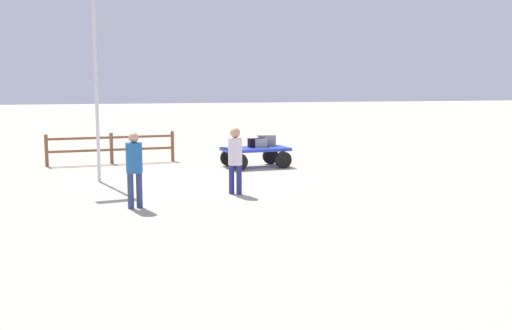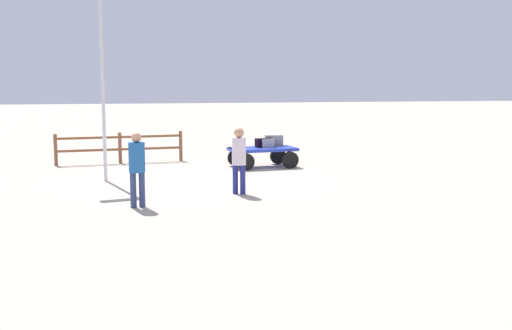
{
  "view_description": "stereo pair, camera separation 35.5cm",
  "coord_description": "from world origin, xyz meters",
  "px_view_note": "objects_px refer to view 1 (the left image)",
  "views": [
    {
      "loc": [
        2.9,
        17.94,
        2.89
      ],
      "look_at": [
        0.05,
        6.0,
        1.2
      ],
      "focal_mm": 43.34,
      "sensor_mm": 36.0,
      "label": 1
    },
    {
      "loc": [
        2.55,
        18.02,
        2.89
      ],
      "look_at": [
        0.05,
        6.0,
        1.2
      ],
      "focal_mm": 43.34,
      "sensor_mm": 36.0,
      "label": 2
    }
  ],
  "objects_px": {
    "suitcase_grey": "(258,143)",
    "worker_lead": "(235,155)",
    "luggage_cart": "(255,153)",
    "suitcase_navy": "(257,143)",
    "suitcase_maroon": "(266,140)",
    "flagpole": "(91,58)",
    "worker_trailing": "(134,164)"
  },
  "relations": [
    {
      "from": "suitcase_grey",
      "to": "worker_trailing",
      "type": "height_order",
      "value": "worker_trailing"
    },
    {
      "from": "suitcase_maroon",
      "to": "flagpole",
      "type": "bearing_deg",
      "value": 22.34
    },
    {
      "from": "luggage_cart",
      "to": "suitcase_maroon",
      "type": "relative_size",
      "value": 3.73
    },
    {
      "from": "suitcase_grey",
      "to": "flagpole",
      "type": "distance_m",
      "value": 6.26
    },
    {
      "from": "suitcase_navy",
      "to": "worker_trailing",
      "type": "height_order",
      "value": "worker_trailing"
    },
    {
      "from": "suitcase_grey",
      "to": "luggage_cart",
      "type": "bearing_deg",
      "value": 35.67
    },
    {
      "from": "suitcase_maroon",
      "to": "worker_trailing",
      "type": "height_order",
      "value": "worker_trailing"
    },
    {
      "from": "suitcase_maroon",
      "to": "flagpole",
      "type": "xyz_separation_m",
      "value": [
        5.66,
        2.32,
        2.67
      ]
    },
    {
      "from": "luggage_cart",
      "to": "suitcase_maroon",
      "type": "height_order",
      "value": "suitcase_maroon"
    },
    {
      "from": "luggage_cart",
      "to": "suitcase_navy",
      "type": "distance_m",
      "value": 0.36
    },
    {
      "from": "suitcase_grey",
      "to": "flagpole",
      "type": "xyz_separation_m",
      "value": [
        5.29,
        1.96,
        2.71
      ]
    },
    {
      "from": "suitcase_grey",
      "to": "worker_lead",
      "type": "height_order",
      "value": "worker_lead"
    },
    {
      "from": "suitcase_navy",
      "to": "worker_lead",
      "type": "xyz_separation_m",
      "value": [
        1.73,
        4.79,
        0.2
      ]
    },
    {
      "from": "worker_trailing",
      "to": "flagpole",
      "type": "relative_size",
      "value": 0.29
    },
    {
      "from": "suitcase_maroon",
      "to": "flagpole",
      "type": "distance_m",
      "value": 6.67
    },
    {
      "from": "worker_trailing",
      "to": "flagpole",
      "type": "distance_m",
      "value": 4.81
    },
    {
      "from": "luggage_cart",
      "to": "suitcase_grey",
      "type": "xyz_separation_m",
      "value": [
        -0.15,
        -0.11,
        0.32
      ]
    },
    {
      "from": "suitcase_maroon",
      "to": "suitcase_navy",
      "type": "bearing_deg",
      "value": 40.69
    },
    {
      "from": "luggage_cart",
      "to": "worker_trailing",
      "type": "xyz_separation_m",
      "value": [
        4.19,
        5.85,
        0.54
      ]
    },
    {
      "from": "flagpole",
      "to": "suitcase_maroon",
      "type": "bearing_deg",
      "value": -157.66
    },
    {
      "from": "suitcase_maroon",
      "to": "flagpole",
      "type": "relative_size",
      "value": 0.1
    },
    {
      "from": "worker_trailing",
      "to": "suitcase_navy",
      "type": "bearing_deg",
      "value": -125.76
    },
    {
      "from": "luggage_cart",
      "to": "worker_trailing",
      "type": "bearing_deg",
      "value": 54.4
    },
    {
      "from": "luggage_cart",
      "to": "suitcase_navy",
      "type": "xyz_separation_m",
      "value": [
        -0.11,
        -0.12,
        0.32
      ]
    },
    {
      "from": "worker_lead",
      "to": "worker_trailing",
      "type": "distance_m",
      "value": 2.83
    },
    {
      "from": "suitcase_grey",
      "to": "flagpole",
      "type": "bearing_deg",
      "value": 20.33
    },
    {
      "from": "luggage_cart",
      "to": "worker_lead",
      "type": "relative_size",
      "value": 1.35
    },
    {
      "from": "flagpole",
      "to": "worker_trailing",
      "type": "bearing_deg",
      "value": 103.36
    },
    {
      "from": "suitcase_navy",
      "to": "suitcase_maroon",
      "type": "xyz_separation_m",
      "value": [
        -0.41,
        -0.35,
        0.04
      ]
    },
    {
      "from": "luggage_cart",
      "to": "suitcase_navy",
      "type": "bearing_deg",
      "value": -132.68
    },
    {
      "from": "suitcase_grey",
      "to": "suitcase_maroon",
      "type": "xyz_separation_m",
      "value": [
        -0.37,
        -0.37,
        0.04
      ]
    },
    {
      "from": "flagpole",
      "to": "worker_lead",
      "type": "bearing_deg",
      "value": 141.35
    }
  ]
}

